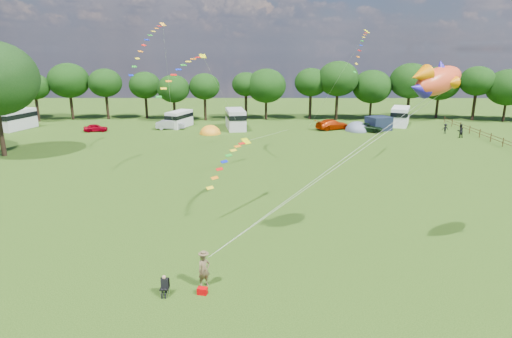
{
  "coord_description": "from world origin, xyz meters",
  "views": [
    {
      "loc": [
        0.07,
        -21.32,
        12.25
      ],
      "look_at": [
        0.0,
        8.0,
        4.0
      ],
      "focal_mm": 30.0,
      "sensor_mm": 36.0,
      "label": 1
    }
  ],
  "objects_px": {
    "car_b": "(170,124)",
    "tent_greyblue": "(357,131)",
    "campervan_b": "(179,118)",
    "walker_b": "(445,129)",
    "car_c": "(332,124)",
    "camp_chair": "(165,283)",
    "car_a": "(96,128)",
    "tent_orange": "(210,134)",
    "campervan_d": "(400,116)",
    "kite_flyer": "(204,270)",
    "car_d": "(368,127)",
    "fish_kite": "(435,81)",
    "walker_a": "(460,131)",
    "campervan_c": "(236,118)",
    "campervan_a": "(16,119)"
  },
  "relations": [
    {
      "from": "fish_kite",
      "to": "camp_chair",
      "type": "bearing_deg",
      "value": 165.36
    },
    {
      "from": "tent_orange",
      "to": "kite_flyer",
      "type": "height_order",
      "value": "kite_flyer"
    },
    {
      "from": "car_a",
      "to": "car_d",
      "type": "height_order",
      "value": "car_d"
    },
    {
      "from": "campervan_a",
      "to": "fish_kite",
      "type": "height_order",
      "value": "fish_kite"
    },
    {
      "from": "car_a",
      "to": "campervan_b",
      "type": "bearing_deg",
      "value": -82.91
    },
    {
      "from": "car_c",
      "to": "camp_chair",
      "type": "distance_m",
      "value": 49.97
    },
    {
      "from": "campervan_a",
      "to": "car_a",
      "type": "bearing_deg",
      "value": -83.94
    },
    {
      "from": "car_a",
      "to": "tent_orange",
      "type": "xyz_separation_m",
      "value": [
        17.74,
        -1.62,
        -0.57
      ]
    },
    {
      "from": "car_c",
      "to": "tent_orange",
      "type": "relative_size",
      "value": 1.48
    },
    {
      "from": "tent_orange",
      "to": "walker_a",
      "type": "height_order",
      "value": "walker_a"
    },
    {
      "from": "car_b",
      "to": "tent_greyblue",
      "type": "height_order",
      "value": "car_b"
    },
    {
      "from": "car_b",
      "to": "campervan_c",
      "type": "height_order",
      "value": "campervan_c"
    },
    {
      "from": "car_a",
      "to": "tent_greyblue",
      "type": "distance_m",
      "value": 40.35
    },
    {
      "from": "camp_chair",
      "to": "walker_b",
      "type": "bearing_deg",
      "value": 54.56
    },
    {
      "from": "fish_kite",
      "to": "tent_greyblue",
      "type": "bearing_deg",
      "value": 50.08
    },
    {
      "from": "car_c",
      "to": "walker_a",
      "type": "distance_m",
      "value": 18.34
    },
    {
      "from": "tent_orange",
      "to": "tent_greyblue",
      "type": "bearing_deg",
      "value": 6.2
    },
    {
      "from": "campervan_b",
      "to": "campervan_d",
      "type": "bearing_deg",
      "value": -66.8
    },
    {
      "from": "car_c",
      "to": "camp_chair",
      "type": "bearing_deg",
      "value": 136.24
    },
    {
      "from": "tent_orange",
      "to": "car_a",
      "type": "bearing_deg",
      "value": 174.79
    },
    {
      "from": "campervan_b",
      "to": "walker_b",
      "type": "xyz_separation_m",
      "value": [
        40.81,
        -5.46,
        -0.65
      ]
    },
    {
      "from": "campervan_d",
      "to": "tent_greyblue",
      "type": "height_order",
      "value": "campervan_d"
    },
    {
      "from": "fish_kite",
      "to": "car_d",
      "type": "bearing_deg",
      "value": 48.02
    },
    {
      "from": "car_c",
      "to": "car_d",
      "type": "bearing_deg",
      "value": -134.67
    },
    {
      "from": "campervan_c",
      "to": "campervan_d",
      "type": "bearing_deg",
      "value": -92.47
    },
    {
      "from": "walker_b",
      "to": "camp_chair",
      "type": "bearing_deg",
      "value": 58.38
    },
    {
      "from": "tent_orange",
      "to": "fish_kite",
      "type": "xyz_separation_m",
      "value": [
        16.86,
        -39.0,
        10.53
      ]
    },
    {
      "from": "campervan_c",
      "to": "campervan_d",
      "type": "xyz_separation_m",
      "value": [
        27.05,
        3.27,
        -0.05
      ]
    },
    {
      "from": "car_c",
      "to": "fish_kite",
      "type": "distance_m",
      "value": 43.71
    },
    {
      "from": "campervan_a",
      "to": "tent_orange",
      "type": "height_order",
      "value": "campervan_a"
    },
    {
      "from": "kite_flyer",
      "to": "walker_a",
      "type": "xyz_separation_m",
      "value": [
        31.84,
        39.85,
        0.04
      ]
    },
    {
      "from": "fish_kite",
      "to": "walker_b",
      "type": "bearing_deg",
      "value": 32.86
    },
    {
      "from": "car_b",
      "to": "car_c",
      "type": "height_order",
      "value": "car_c"
    },
    {
      "from": "car_d",
      "to": "kite_flyer",
      "type": "relative_size",
      "value": 2.55
    },
    {
      "from": "camp_chair",
      "to": "fish_kite",
      "type": "distance_m",
      "value": 18.21
    },
    {
      "from": "campervan_b",
      "to": "camp_chair",
      "type": "relative_size",
      "value": 5.07
    },
    {
      "from": "car_b",
      "to": "car_d",
      "type": "height_order",
      "value": "car_b"
    },
    {
      "from": "campervan_a",
      "to": "tent_orange",
      "type": "distance_m",
      "value": 31.14
    },
    {
      "from": "tent_greyblue",
      "to": "walker_a",
      "type": "distance_m",
      "value": 14.49
    },
    {
      "from": "campervan_b",
      "to": "tent_greyblue",
      "type": "bearing_deg",
      "value": -75.91
    },
    {
      "from": "kite_flyer",
      "to": "campervan_a",
      "type": "bearing_deg",
      "value": 94.68
    },
    {
      "from": "car_a",
      "to": "campervan_b",
      "type": "distance_m",
      "value": 12.86
    },
    {
      "from": "kite_flyer",
      "to": "campervan_c",
      "type": "bearing_deg",
      "value": 58.21
    },
    {
      "from": "campervan_c",
      "to": "walker_b",
      "type": "distance_m",
      "value": 31.84
    },
    {
      "from": "campervan_d",
      "to": "car_d",
      "type": "bearing_deg",
      "value": 152.21
    },
    {
      "from": "campervan_d",
      "to": "camp_chair",
      "type": "distance_m",
      "value": 58.29
    },
    {
      "from": "car_b",
      "to": "campervan_a",
      "type": "distance_m",
      "value": 24.19
    },
    {
      "from": "car_b",
      "to": "fish_kite",
      "type": "relative_size",
      "value": 1.0
    },
    {
      "from": "car_b",
      "to": "car_c",
      "type": "distance_m",
      "value": 25.57
    },
    {
      "from": "car_c",
      "to": "tent_orange",
      "type": "bearing_deg",
      "value": 76.31
    }
  ]
}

